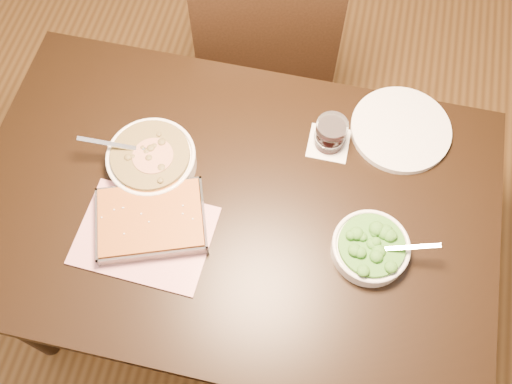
{
  "coord_description": "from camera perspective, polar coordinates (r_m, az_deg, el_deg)",
  "views": [
    {
      "loc": [
        0.2,
        -0.6,
        2.12
      ],
      "look_at": [
        0.06,
        0.02,
        0.8
      ],
      "focal_mm": 40.0,
      "sensor_mm": 36.0,
      "label": 1
    }
  ],
  "objects": [
    {
      "name": "wine_tumbler",
      "position": [
        1.57,
        7.48,
        5.83
      ],
      "size": [
        0.09,
        0.09,
        0.1
      ],
      "color": "black",
      "rests_on": "coaster"
    },
    {
      "name": "ground",
      "position": [
        2.22,
        -1.67,
        -9.35
      ],
      "size": [
        4.0,
        4.0,
        0.0
      ],
      "primitive_type": "plane",
      "color": "#462E14",
      "rests_on": "ground"
    },
    {
      "name": "broccoli_bowl",
      "position": [
        1.46,
        11.39,
        -5.45
      ],
      "size": [
        0.22,
        0.2,
        0.08
      ],
      "color": "white",
      "rests_on": "table"
    },
    {
      "name": "dinner_plate",
      "position": [
        1.66,
        14.27,
        6.09
      ],
      "size": [
        0.28,
        0.28,
        0.02
      ],
      "primitive_type": "cylinder",
      "color": "silver",
      "rests_on": "table"
    },
    {
      "name": "chair_far",
      "position": [
        2.07,
        0.86,
        14.62
      ],
      "size": [
        0.57,
        0.57,
        0.99
      ],
      "rotation": [
        0.0,
        0.0,
        3.4
      ],
      "color": "black",
      "rests_on": "ground"
    },
    {
      "name": "table",
      "position": [
        1.6,
        -2.28,
        -2.63
      ],
      "size": [
        1.4,
        0.9,
        0.75
      ],
      "color": "black",
      "rests_on": "ground"
    },
    {
      "name": "magazine_a",
      "position": [
        1.5,
        -11.06,
        -4.28
      ],
      "size": [
        0.35,
        0.26,
        0.01
      ],
      "primitive_type": "cube",
      "rotation": [
        0.0,
        0.0,
        -0.04
      ],
      "color": "#BC3553",
      "rests_on": "table"
    },
    {
      "name": "baking_dish",
      "position": [
        1.49,
        -10.43,
        -2.83
      ],
      "size": [
        0.33,
        0.29,
        0.05
      ],
      "rotation": [
        0.0,
        0.0,
        0.35
      ],
      "color": "silver",
      "rests_on": "table"
    },
    {
      "name": "stew_bowl",
      "position": [
        1.56,
        -10.4,
        3.27
      ],
      "size": [
        0.27,
        0.24,
        0.09
      ],
      "color": "white",
      "rests_on": "table"
    },
    {
      "name": "coaster",
      "position": [
        1.61,
        7.26,
        4.86
      ],
      "size": [
        0.11,
        0.11,
        0.0
      ],
      "primitive_type": "cube",
      "color": "white",
      "rests_on": "table"
    }
  ]
}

